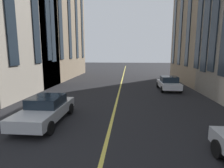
{
  "coord_description": "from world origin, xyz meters",
  "views": [
    {
      "loc": [
        4.54,
        -0.86,
        3.61
      ],
      "look_at": [
        17.96,
        0.36,
        1.35
      ],
      "focal_mm": 28.94,
      "sensor_mm": 36.0,
      "label": 1
    }
  ],
  "objects": [
    {
      "name": "building_left_near",
      "position": [
        30.21,
        12.02,
        10.47
      ],
      "size": [
        17.49,
        9.17,
        20.93
      ],
      "color": "gray",
      "rests_on": "ground_plane"
    },
    {
      "name": "lane_centre_line",
      "position": [
        20.0,
        0.0,
        0.0
      ],
      "size": [
        80.0,
        0.16,
        0.01
      ],
      "color": "#D8C64C",
      "rests_on": "ground_plane"
    },
    {
      "name": "car_silver_parked_a",
      "position": [
        13.41,
        3.49,
        0.7
      ],
      "size": [
        4.4,
        1.95,
        1.37
      ],
      "color": "#B7BABF",
      "rests_on": "ground_plane"
    },
    {
      "name": "car_white_oncoming",
      "position": [
        22.85,
        -4.9,
        0.7
      ],
      "size": [
        3.9,
        1.89,
        1.4
      ],
      "color": "silver",
      "rests_on": "ground_plane"
    }
  ]
}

